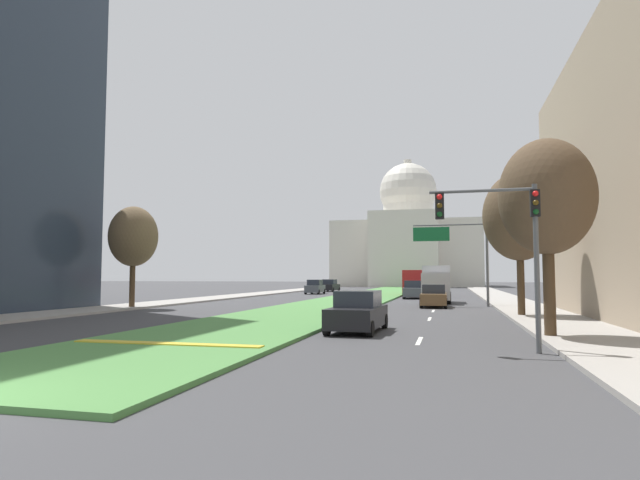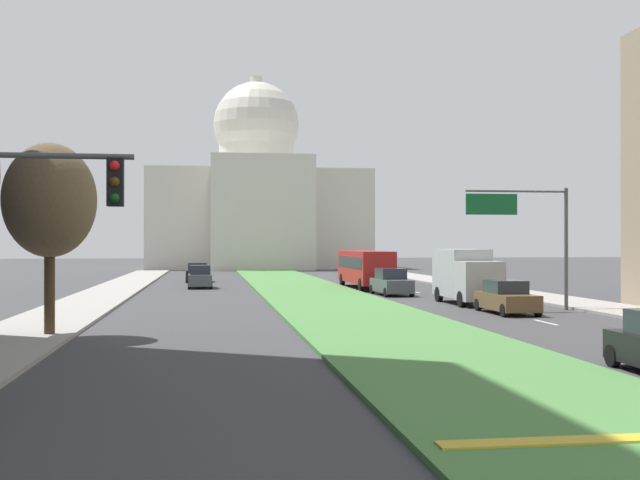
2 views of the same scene
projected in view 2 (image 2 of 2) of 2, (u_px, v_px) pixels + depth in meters
The scene contains 15 objects.
ground_plane at pixel (299, 288), 61.20m from camera, with size 260.00×260.00×0.00m, color #3D3D3F.
grass_median at pixel (309, 292), 55.63m from camera, with size 7.32×101.26×0.14m, color #4C8442.
median_curb_nose at pixel (622, 439), 13.39m from camera, with size 6.58×0.50×0.04m, color gold.
lane_dashes_right at pixel (469, 304), 44.92m from camera, with size 0.16×57.93×0.01m.
sidewalk_left at pixel (95, 299), 48.07m from camera, with size 4.00×101.26×0.15m, color #9E9991.
sidewalk_right at pixel (527, 295), 52.06m from camera, with size 4.00×101.26×0.15m, color #9E9991.
capitol_building at pixel (257, 203), 116.10m from camera, with size 31.25×28.50×28.75m.
overhead_guide_sign at pixel (528, 222), 41.01m from camera, with size 5.67×0.20×6.50m.
street_tree_left_mid at pixel (50, 201), 29.08m from camera, with size 3.44×3.44×7.31m.
sedan_midblock at pixel (506, 298), 39.15m from camera, with size 1.94×4.50×1.68m.
sedan_distant at pixel (391, 283), 53.05m from camera, with size 2.18×4.58×1.84m.
sedan_far_horizon at pixel (200, 277), 61.50m from camera, with size 1.95×4.19×1.83m.
sedan_very_far at pixel (198, 273), 71.38m from camera, with size 2.19×4.24×1.78m.
box_truck_delivery at pixel (466, 275), 45.45m from camera, with size 2.40×6.40×3.20m.
city_bus at pixel (365, 266), 61.45m from camera, with size 2.62×11.00×2.95m.
Camera 2 is at (-7.08, -4.57, 3.53)m, focal length 43.59 mm.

